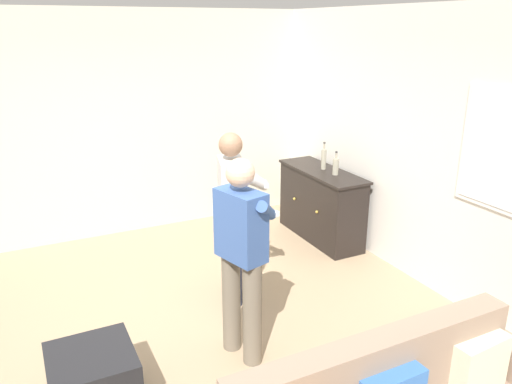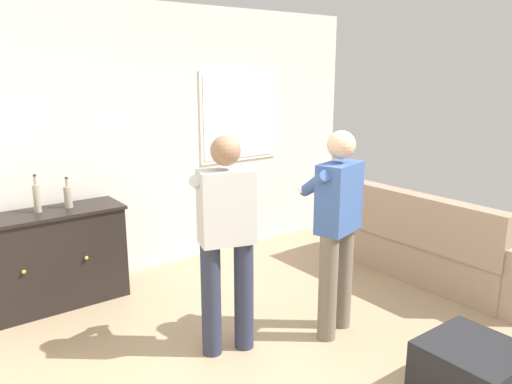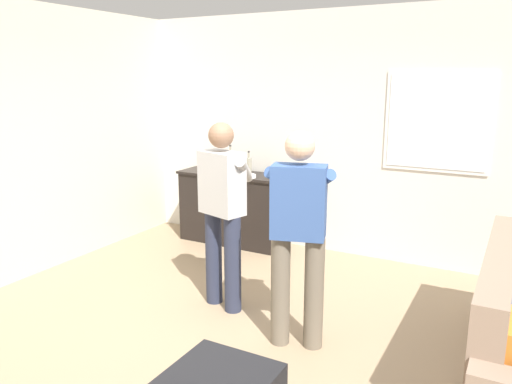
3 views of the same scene
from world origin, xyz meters
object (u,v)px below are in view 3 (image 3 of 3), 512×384
at_px(person_standing_left, 223,207).
at_px(person_standing_right, 298,230).
at_px(sideboard_cabinet, 232,208).
at_px(bottle_wine_green, 249,166).
at_px(bottle_liquor_amber, 230,162).

xyz_separation_m(person_standing_left, person_standing_right, (0.85, -0.30, 0.00)).
xyz_separation_m(sideboard_cabinet, bottle_wine_green, (0.23, 0.03, 0.55)).
height_order(bottle_wine_green, person_standing_right, person_standing_right).
xyz_separation_m(sideboard_cabinet, person_standing_right, (1.74, -1.89, 0.49)).
xyz_separation_m(bottle_wine_green, bottle_liquor_amber, (-0.27, 0.01, 0.03)).
xyz_separation_m(bottle_wine_green, person_standing_right, (1.51, -1.92, -0.06)).
bearing_deg(sideboard_cabinet, person_standing_left, -61.09).
bearing_deg(person_standing_left, sideboard_cabinet, 118.91).
relative_size(sideboard_cabinet, bottle_liquor_amber, 3.98).
relative_size(sideboard_cabinet, person_standing_right, 0.81).
relative_size(bottle_liquor_amber, person_standing_right, 0.20).
distance_m(bottle_liquor_amber, person_standing_left, 1.88).
bearing_deg(person_standing_right, sideboard_cabinet, 132.50).
bearing_deg(bottle_wine_green, bottle_liquor_amber, 178.65).
height_order(sideboard_cabinet, bottle_wine_green, bottle_wine_green).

